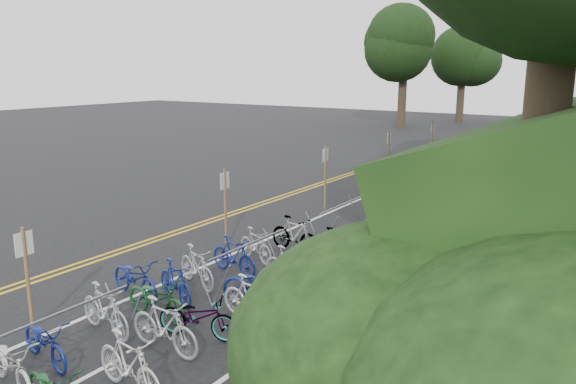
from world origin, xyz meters
name	(u,v)px	position (x,y,z in m)	size (l,w,h in m)	color
ground	(72,301)	(0.00, 0.00, 0.00)	(120.00, 120.00, 0.00)	black
road_markings	(314,214)	(0.63, 10.10, 0.00)	(7.47, 80.00, 0.01)	gold
red_curb	(463,222)	(5.70, 12.00, 0.05)	(0.25, 28.00, 0.10)	maroon
bike_rack_front	(58,327)	(2.44, -1.99, 0.81)	(1.10, 3.24, 1.08)	gray
bike_racks_rest	(403,186)	(3.00, 13.00, 0.85)	(1.14, 23.00, 1.17)	gray
signpost_near	(27,273)	(0.64, -1.41, 1.31)	(0.08, 0.40, 2.27)	brown
signposts_rest	(360,163)	(0.60, 14.00, 1.43)	(0.08, 18.40, 2.50)	brown
bike_front	(135,278)	(1.06, 1.04, 0.48)	(1.84, 0.64, 0.97)	navy
bike_valet	(202,292)	(3.02, 1.25, 0.49)	(3.25, 10.77, 1.09)	beige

